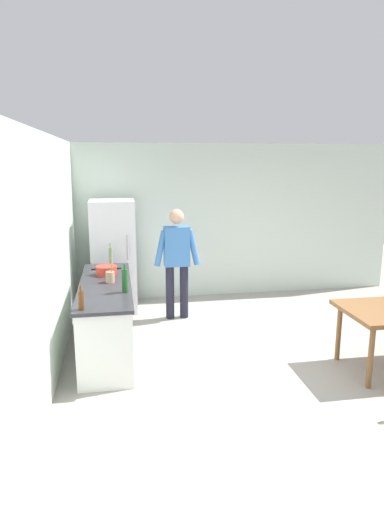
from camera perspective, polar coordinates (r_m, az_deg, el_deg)
ground_plane at (r=5.54m, az=10.87°, el=-13.79°), size 14.00×14.00×0.00m
wall_back at (r=7.92m, az=3.72°, el=4.56°), size 6.40×0.12×2.70m
wall_left at (r=5.02m, az=-18.39°, el=-0.59°), size 0.12×5.60×2.70m
kitchen_counter at (r=5.78m, az=-10.98°, el=-7.76°), size 0.64×2.20×0.90m
refrigerator at (r=7.20m, az=-10.08°, el=-0.03°), size 0.70×0.67×1.80m
person at (r=6.70m, az=-1.98°, el=-0.08°), size 0.70×0.22×1.70m
cooking_pot at (r=6.05m, az=-11.01°, el=-1.83°), size 0.40×0.28×0.12m
utensil_jar at (r=5.66m, az=-10.52°, el=-2.61°), size 0.11×0.11×0.32m
bottle_wine_green at (r=5.20m, az=-8.67°, el=-3.11°), size 0.08×0.08×0.34m
bottle_vinegar_tall at (r=6.61m, az=-10.45°, el=0.06°), size 0.06×0.06×0.32m
bottle_beer_brown at (r=4.69m, az=-14.16°, el=-5.54°), size 0.06×0.06×0.26m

